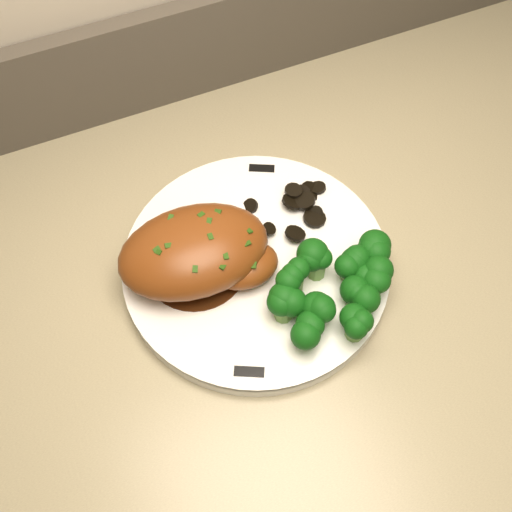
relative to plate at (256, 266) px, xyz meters
name	(u,v)px	position (x,y,z in m)	size (l,w,h in m)	color
plate	(256,266)	(0.00, 0.00, 0.00)	(0.26, 0.26, 0.02)	white
rim_accent_0	(262,169)	(0.05, 0.10, 0.01)	(0.03, 0.01, 0.00)	black
rim_accent_1	(140,255)	(-0.10, 0.05, 0.01)	(0.03, 0.01, 0.00)	black
rim_accent_2	(249,372)	(-0.05, -0.10, 0.01)	(0.03, 0.01, 0.00)	black
rim_accent_3	(373,266)	(0.10, -0.05, 0.01)	(0.03, 0.01, 0.00)	black
gravy_pool	(196,266)	(-0.06, 0.02, 0.01)	(0.10, 0.10, 0.00)	#381A0A
chicken_breast	(199,253)	(-0.05, 0.01, 0.04)	(0.15, 0.11, 0.06)	brown
mushroom_pile	(289,219)	(0.05, 0.03, 0.01)	(0.09, 0.06, 0.02)	black
broccoli_florets	(334,289)	(0.05, -0.07, 0.03)	(0.12, 0.10, 0.04)	#62913D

